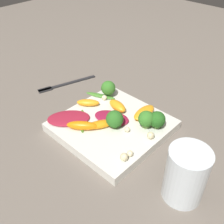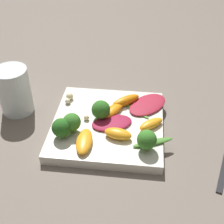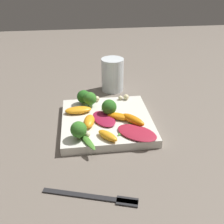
{
  "view_description": "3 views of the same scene",
  "coord_description": "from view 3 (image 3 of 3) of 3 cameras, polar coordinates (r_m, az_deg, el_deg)",
  "views": [
    {
      "loc": [
        0.34,
        -0.37,
        0.44
      ],
      "look_at": [
        -0.01,
        0.01,
        0.04
      ],
      "focal_mm": 42.0,
      "sensor_mm": 36.0,
      "label": 1
    },
    {
      "loc": [
        -0.07,
        0.53,
        0.48
      ],
      "look_at": [
        -0.01,
        -0.01,
        0.04
      ],
      "focal_mm": 50.0,
      "sensor_mm": 36.0,
      "label": 2
    },
    {
      "loc": [
        -0.62,
        0.07,
        0.41
      ],
      "look_at": [
        -0.01,
        -0.01,
        0.05
      ],
      "focal_mm": 42.0,
      "sensor_mm": 36.0,
      "label": 3
    }
  ],
  "objects": [
    {
      "name": "macadamia_nut_2",
      "position": [
        0.83,
        1.85,
        3.14
      ],
      "size": [
        0.01,
        0.01,
        0.01
      ],
      "color": "beige",
      "rests_on": "plate"
    },
    {
      "name": "orange_segment_4",
      "position": [
        0.72,
        1.52,
        -0.96
      ],
      "size": [
        0.06,
        0.07,
        0.02
      ],
      "color": "orange",
      "rests_on": "plate"
    },
    {
      "name": "orange_segment_0",
      "position": [
        0.7,
        -4.99,
        -2.01
      ],
      "size": [
        0.06,
        0.04,
        0.02
      ],
      "color": "orange",
      "rests_on": "plate"
    },
    {
      "name": "plate",
      "position": [
        0.74,
        -1.15,
        -2.07
      ],
      "size": [
        0.25,
        0.25,
        0.02
      ],
      "color": "silver",
      "rests_on": "ground_plane"
    },
    {
      "name": "macadamia_nut_0",
      "position": [
        0.77,
        -1.22,
        1.03
      ],
      "size": [
        0.01,
        0.01,
        0.01
      ],
      "color": "beige",
      "rests_on": "plate"
    },
    {
      "name": "orange_segment_1",
      "position": [
        0.76,
        -7.37,
        0.43
      ],
      "size": [
        0.04,
        0.08,
        0.02
      ],
      "color": "orange",
      "rests_on": "plate"
    },
    {
      "name": "ground_plane",
      "position": [
        0.74,
        -1.14,
        -2.83
      ],
      "size": [
        2.4,
        2.4,
        0.0
      ],
      "primitive_type": "plane",
      "color": "#6B6056"
    },
    {
      "name": "fork",
      "position": [
        0.54,
        -2.53,
        -18.07
      ],
      "size": [
        0.07,
        0.19,
        0.01
      ],
      "color": "#262628",
      "rests_on": "ground_plane"
    },
    {
      "name": "drinking_glass",
      "position": [
        0.93,
        0.11,
        8.11
      ],
      "size": [
        0.08,
        0.08,
        0.12
      ],
      "color": "white",
      "rests_on": "ground_plane"
    },
    {
      "name": "arugula_sprig_1",
      "position": [
        0.69,
        3.33,
        -3.37
      ],
      "size": [
        0.08,
        0.07,
        0.0
      ],
      "color": "#47842D",
      "rests_on": "plate"
    },
    {
      "name": "macadamia_nut_1",
      "position": [
        0.66,
        -5.36,
        -4.87
      ],
      "size": [
        0.01,
        0.01,
        0.01
      ],
      "color": "beige",
      "rests_on": "plate"
    },
    {
      "name": "radicchio_leaf_1",
      "position": [
        0.67,
        5.43,
        -4.51
      ],
      "size": [
        0.12,
        0.12,
        0.01
      ],
      "color": "maroon",
      "rests_on": "plate"
    },
    {
      "name": "broccoli_floret_2",
      "position": [
        0.73,
        -0.64,
        1.06
      ],
      "size": [
        0.04,
        0.04,
        0.05
      ],
      "color": "#7A9E51",
      "rests_on": "plate"
    },
    {
      "name": "orange_segment_3",
      "position": [
        0.71,
        4.59,
        -1.66
      ],
      "size": [
        0.07,
        0.07,
        0.02
      ],
      "color": "orange",
      "rests_on": "plate"
    },
    {
      "name": "arugula_sprig_0",
      "position": [
        0.64,
        -5.51,
        -6.12
      ],
      "size": [
        0.09,
        0.05,
        0.01
      ],
      "color": "#47842D",
      "rests_on": "plate"
    },
    {
      "name": "orange_segment_2",
      "position": [
        0.65,
        -0.94,
        -5.16
      ],
      "size": [
        0.06,
        0.06,
        0.02
      ],
      "color": "orange",
      "rests_on": "plate"
    },
    {
      "name": "broccoli_floret_0",
      "position": [
        0.64,
        -7.28,
        -3.82
      ],
      "size": [
        0.04,
        0.04,
        0.05
      ],
      "color": "#7A9E51",
      "rests_on": "plate"
    },
    {
      "name": "macadamia_nut_4",
      "position": [
        0.83,
        3.08,
        3.28
      ],
      "size": [
        0.02,
        0.02,
        0.02
      ],
      "color": "beige",
      "rests_on": "plate"
    },
    {
      "name": "macadamia_nut_3",
      "position": [
        0.82,
        -3.32,
        2.91
      ],
      "size": [
        0.02,
        0.02,
        0.02
      ],
      "color": "beige",
      "rests_on": "plate"
    },
    {
      "name": "broccoli_floret_3",
      "position": [
        0.8,
        -6.2,
        3.3
      ],
      "size": [
        0.04,
        0.04,
        0.04
      ],
      "color": "#84AD5B",
      "rests_on": "plate"
    },
    {
      "name": "radicchio_leaf_0",
      "position": [
        0.72,
        -1.79,
        -1.47
      ],
      "size": [
        0.1,
        0.08,
        0.01
      ],
      "color": "maroon",
      "rests_on": "plate"
    },
    {
      "name": "broccoli_floret_1",
      "position": [
        0.78,
        -4.85,
        2.87
      ],
      "size": [
        0.04,
        0.04,
        0.05
      ],
      "color": "#84AD5B",
      "rests_on": "plate"
    }
  ]
}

